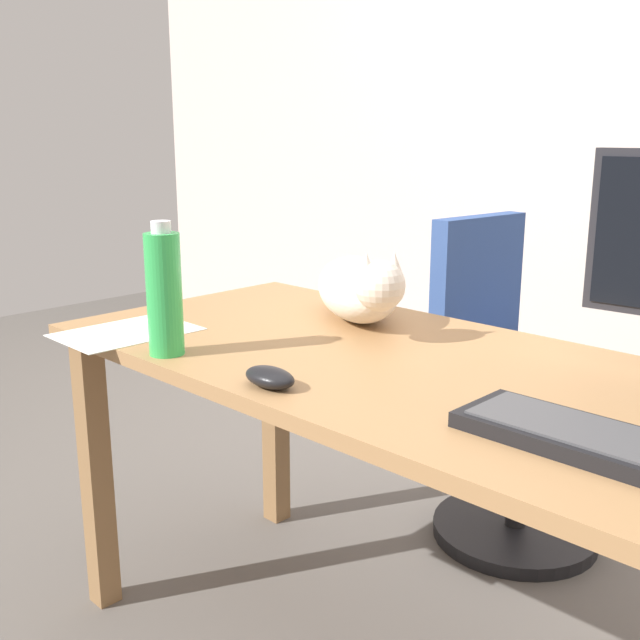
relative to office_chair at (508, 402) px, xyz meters
The scene contains 7 objects.
desk 0.80m from the office_chair, 73.35° to the right, with size 1.64×0.72×0.74m.
office_chair is the anchor object (origin of this frame).
keyboard 1.15m from the office_chair, 53.14° to the right, with size 0.44×0.15×0.03m.
cat 0.69m from the office_chair, 100.42° to the right, with size 0.51×0.39×0.20m.
computer_mouse 1.08m from the office_chair, 84.26° to the right, with size 0.11×0.06×0.04m, color black.
paper_sheet 1.13m from the office_chair, 112.15° to the right, with size 0.21×0.30×0.00m, color white.
water_bottle 1.15m from the office_chair, 100.97° to the right, with size 0.07×0.07×0.27m.
Camera 1 is at (0.84, -1.14, 1.19)m, focal length 42.37 mm.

